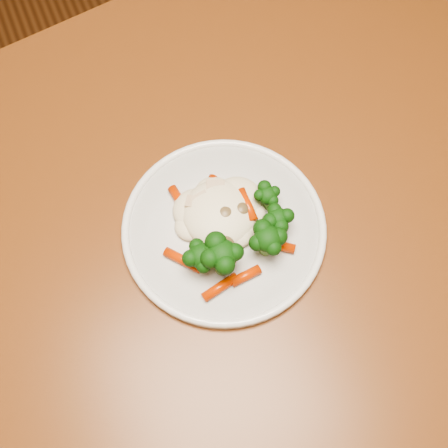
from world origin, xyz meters
The scene contains 3 objects.
dining_table centered at (-0.31, 0.06, 0.65)m, with size 1.34×0.99×0.75m.
plate centered at (-0.29, 0.05, 0.76)m, with size 0.25×0.25×0.01m, color white.
meal centered at (-0.29, 0.03, 0.78)m, with size 0.16×0.16×0.05m.
Camera 1 is at (-0.40, -0.21, 1.40)m, focal length 45.00 mm.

